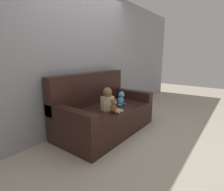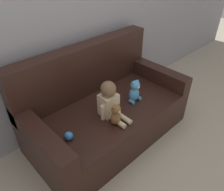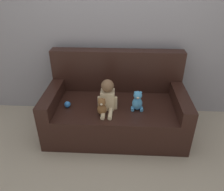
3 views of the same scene
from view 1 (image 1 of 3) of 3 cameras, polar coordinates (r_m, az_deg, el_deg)
The scene contains 7 objects.
ground_plane at distance 3.25m, azimuth -1.82°, elevation -11.38°, with size 12.00×12.00×0.00m, color #B7AD99.
wall_back at distance 3.35m, azimuth -9.76°, elevation 12.07°, with size 8.00×0.05×2.60m.
couch at distance 3.18m, azimuth -2.92°, elevation -5.52°, with size 1.80×0.96×1.03m.
person_baby at distance 2.91m, azimuth -1.23°, elevation -1.62°, with size 0.25×0.35×0.39m.
teddy_bear_brown at distance 2.79m, azimuth 0.48°, elevation -3.41°, with size 0.11×0.11×0.23m.
plush_toy_side at distance 3.20m, azimuth 3.00°, elevation -1.15°, with size 0.15×0.12×0.26m.
toy_ball at distance 2.58m, azimuth -8.20°, elevation -6.72°, with size 0.08×0.08×0.08m.
Camera 1 is at (-2.32, -1.85, 1.34)m, focal length 28.00 mm.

